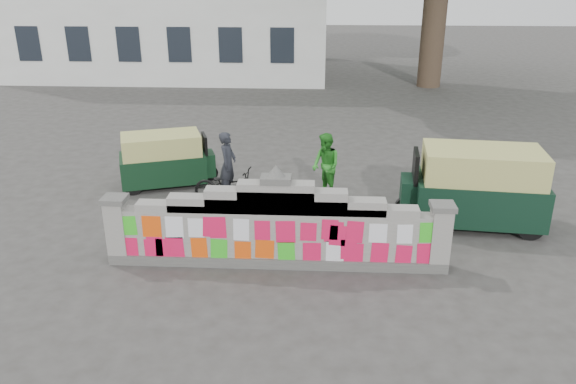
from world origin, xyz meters
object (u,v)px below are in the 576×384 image
at_px(cyclist_rider, 228,174).
at_px(pedestrian, 326,165).
at_px(rickshaw_left, 165,159).
at_px(rickshaw_right, 476,186).
at_px(cyclist_bike, 229,187).

xyz_separation_m(cyclist_rider, pedestrian, (2.30, 0.70, 0.02)).
bearing_deg(rickshaw_left, rickshaw_right, -34.61).
distance_m(pedestrian, rickshaw_left, 4.17).
height_order(cyclist_bike, rickshaw_right, rickshaw_right).
distance_m(cyclist_rider, pedestrian, 2.40).
xyz_separation_m(cyclist_rider, rickshaw_right, (5.53, -0.80, 0.13)).
bearing_deg(cyclist_rider, cyclist_bike, 0.00).
height_order(cyclist_bike, rickshaw_left, rickshaw_left).
bearing_deg(pedestrian, rickshaw_left, -129.21).
relative_size(cyclist_bike, rickshaw_right, 0.54).
bearing_deg(cyclist_rider, rickshaw_left, 66.53).
distance_m(cyclist_bike, rickshaw_left, 2.22).
height_order(rickshaw_left, rickshaw_right, rickshaw_right).
bearing_deg(cyclist_bike, rickshaw_right, -88.07).
relative_size(pedestrian, rickshaw_left, 0.62).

